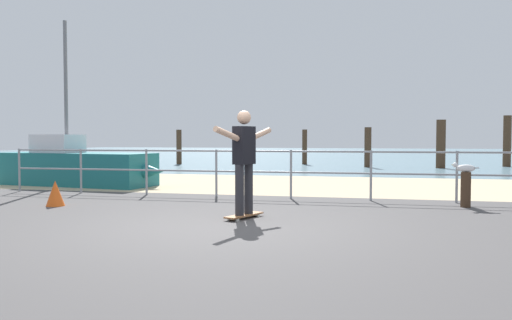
# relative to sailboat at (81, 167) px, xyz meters

# --- Properties ---
(ground_plane) EXTENTS (24.00, 10.00, 0.04)m
(ground_plane) POSITION_rel_sailboat_xyz_m (5.59, -6.38, -0.52)
(ground_plane) COLOR #474444
(ground_plane) RESTS_ON ground
(beach_strip) EXTENTS (24.00, 6.00, 0.04)m
(beach_strip) POSITION_rel_sailboat_xyz_m (5.59, 1.62, -0.52)
(beach_strip) COLOR tan
(beach_strip) RESTS_ON ground
(sea_surface) EXTENTS (72.00, 50.00, 0.04)m
(sea_surface) POSITION_rel_sailboat_xyz_m (5.59, 29.62, -0.52)
(sea_surface) COLOR slate
(sea_surface) RESTS_ON ground
(railing_fence) EXTENTS (11.60, 0.05, 1.05)m
(railing_fence) POSITION_rel_sailboat_xyz_m (5.24, -1.78, 0.18)
(railing_fence) COLOR gray
(railing_fence) RESTS_ON ground
(sailboat) EXTENTS (5.05, 1.97, 4.50)m
(sailboat) POSITION_rel_sailboat_xyz_m (0.00, 0.00, 0.00)
(sailboat) COLOR #19666B
(sailboat) RESTS_ON ground
(skateboard) EXTENTS (0.49, 0.82, 0.08)m
(skateboard) POSITION_rel_sailboat_xyz_m (5.76, -4.59, -0.45)
(skateboard) COLOR brown
(skateboard) RESTS_ON ground
(skateboarder) EXTENTS (0.64, 1.37, 1.65)m
(skateboarder) POSITION_rel_sailboat_xyz_m (5.76, -4.59, 0.50)
(skateboarder) COLOR #26262B
(skateboarder) RESTS_ON skateboard
(bollard_short) EXTENTS (0.18, 0.18, 0.67)m
(bollard_short) POSITION_rel_sailboat_xyz_m (9.43, -2.40, -0.18)
(bollard_short) COLOR #422D1E
(bollard_short) RESTS_ON ground
(seagull) EXTENTS (0.49, 0.15, 0.18)m
(seagull) POSITION_rel_sailboat_xyz_m (9.41, -2.40, 0.23)
(seagull) COLOR white
(seagull) RESTS_ON bollard_short
(groyne_post_0) EXTENTS (0.26, 0.26, 1.73)m
(groyne_post_0) POSITION_rel_sailboat_xyz_m (-1.62, 11.33, 0.35)
(groyne_post_0) COLOR #422D1E
(groyne_post_0) RESTS_ON ground
(groyne_post_1) EXTENTS (0.27, 0.27, 1.74)m
(groyne_post_1) POSITION_rel_sailboat_xyz_m (1.44, 11.19, 0.35)
(groyne_post_1) COLOR #422D1E
(groyne_post_1) RESTS_ON ground
(groyne_post_2) EXTENTS (0.24, 0.24, 1.73)m
(groyne_post_2) POSITION_rel_sailboat_xyz_m (4.50, 12.51, 0.35)
(groyne_post_2) COLOR #422D1E
(groyne_post_2) RESTS_ON ground
(groyne_post_3) EXTENTS (0.30, 0.30, 1.79)m
(groyne_post_3) POSITION_rel_sailboat_xyz_m (7.56, 10.62, 0.38)
(groyne_post_3) COLOR #422D1E
(groyne_post_3) RESTS_ON ground
(groyne_post_4) EXTENTS (0.39, 0.39, 2.10)m
(groyne_post_4) POSITION_rel_sailboat_xyz_m (10.61, 10.60, 0.53)
(groyne_post_4) COLOR #422D1E
(groyne_post_4) RESTS_ON ground
(groyne_post_5) EXTENTS (0.34, 0.34, 2.33)m
(groyne_post_5) POSITION_rel_sailboat_xyz_m (13.67, 12.44, 0.65)
(groyne_post_5) COLOR #422D1E
(groyne_post_5) RESTS_ON ground
(traffic_cone) EXTENTS (0.36, 0.36, 0.50)m
(traffic_cone) POSITION_rel_sailboat_xyz_m (1.92, -3.94, -0.27)
(traffic_cone) COLOR #E55919
(traffic_cone) RESTS_ON ground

